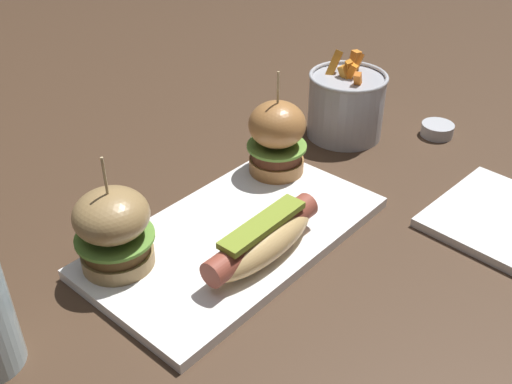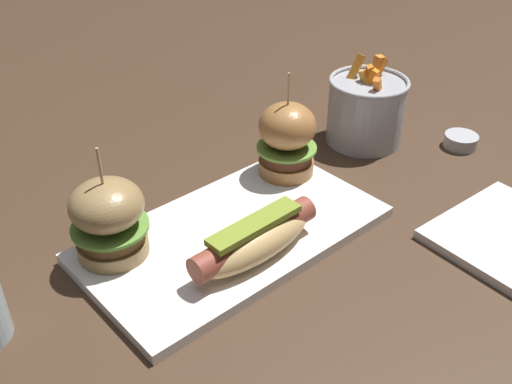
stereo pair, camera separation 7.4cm
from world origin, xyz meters
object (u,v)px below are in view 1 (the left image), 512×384
object	(u,v)px
platter_main	(236,236)
slider_left	(114,229)
hot_dog	(263,240)
side_plate	(510,222)
slider_right	(277,137)
fries_bucket	(346,104)
sauce_ramekin	(437,129)

from	to	relation	value
platter_main	slider_left	xyz separation A→B (m)	(-0.13, 0.06, 0.06)
hot_dog	side_plate	world-z (taller)	hot_dog
hot_dog	slider_right	bearing A→B (deg)	35.11
platter_main	slider_right	bearing A→B (deg)	20.94
slider_right	hot_dog	bearing A→B (deg)	-144.89
slider_left	fries_bucket	xyz separation A→B (m)	(0.46, -0.00, -0.01)
hot_dog	fries_bucket	distance (m)	0.36
platter_main	side_plate	size ratio (longest dim) A/B	2.07
slider_left	slider_right	xyz separation A→B (m)	(0.28, -0.01, 0.00)
platter_main	side_plate	distance (m)	0.35
platter_main	side_plate	world-z (taller)	platter_main
slider_right	sauce_ramekin	xyz separation A→B (m)	(0.28, -0.11, -0.06)
hot_dog	side_plate	distance (m)	0.33
hot_dog	fries_bucket	size ratio (longest dim) A/B	1.28
sauce_ramekin	side_plate	xyz separation A→B (m)	(-0.16, -0.19, -0.00)
slider_left	side_plate	distance (m)	0.50
slider_left	sauce_ramekin	size ratio (longest dim) A/B	2.72
slider_left	sauce_ramekin	world-z (taller)	slider_left
fries_bucket	slider_left	bearing A→B (deg)	179.80
fries_bucket	side_plate	xyz separation A→B (m)	(-0.07, -0.30, -0.05)
hot_dog	fries_bucket	bearing A→B (deg)	18.94
slider_right	platter_main	bearing A→B (deg)	-159.06
fries_bucket	sauce_ramekin	size ratio (longest dim) A/B	2.62
platter_main	fries_bucket	size ratio (longest dim) A/B	2.76
hot_dog	platter_main	bearing A→B (deg)	75.61
slider_left	side_plate	xyz separation A→B (m)	(0.39, -0.31, -0.06)
fries_bucket	side_plate	bearing A→B (deg)	-102.14
slider_right	sauce_ramekin	size ratio (longest dim) A/B	2.90
hot_dog	side_plate	size ratio (longest dim) A/B	0.96
platter_main	sauce_ramekin	world-z (taller)	sauce_ramekin
slider_left	fries_bucket	bearing A→B (deg)	-0.20
slider_right	side_plate	bearing A→B (deg)	-69.52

